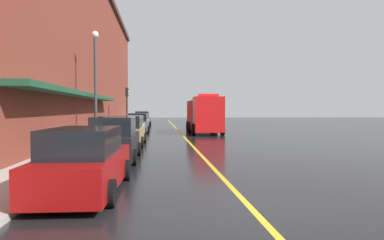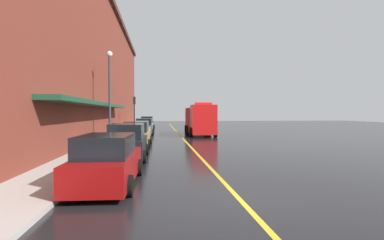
# 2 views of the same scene
# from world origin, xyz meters

# --- Properties ---
(ground_plane) EXTENTS (112.00, 112.00, 0.00)m
(ground_plane) POSITION_xyz_m (0.00, 25.00, 0.00)
(ground_plane) COLOR black
(sidewalk_left) EXTENTS (2.40, 70.00, 0.15)m
(sidewalk_left) POSITION_xyz_m (-6.20, 25.00, 0.07)
(sidewalk_left) COLOR #ADA8A0
(sidewalk_left) RESTS_ON ground
(lane_center_stripe) EXTENTS (0.16, 70.00, 0.01)m
(lane_center_stripe) POSITION_xyz_m (0.00, 25.00, 0.00)
(lane_center_stripe) COLOR gold
(lane_center_stripe) RESTS_ON ground
(brick_building_left) EXTENTS (9.52, 64.00, 14.90)m
(brick_building_left) POSITION_xyz_m (-11.57, 23.99, 7.46)
(brick_building_left) COLOR maroon
(brick_building_left) RESTS_ON ground
(parked_car_0) EXTENTS (2.14, 4.83, 1.73)m
(parked_car_0) POSITION_xyz_m (-4.00, 2.29, 0.81)
(parked_car_0) COLOR maroon
(parked_car_0) RESTS_ON ground
(parked_car_1) EXTENTS (2.09, 4.57, 1.88)m
(parked_car_1) POSITION_xyz_m (-3.92, 8.02, 0.87)
(parked_car_1) COLOR black
(parked_car_1) RESTS_ON ground
(parked_car_2) EXTENTS (2.09, 4.90, 1.81)m
(parked_car_2) POSITION_xyz_m (-3.88, 14.30, 0.84)
(parked_car_2) COLOR #A5844C
(parked_car_2) RESTS_ON ground
(parked_car_3) EXTENTS (1.97, 4.18, 1.70)m
(parked_car_3) POSITION_xyz_m (-4.01, 20.34, 0.79)
(parked_car_3) COLOR silver
(parked_car_3) RESTS_ON ground
(parked_car_4) EXTENTS (2.11, 4.22, 1.82)m
(parked_car_4) POSITION_xyz_m (-3.92, 26.17, 0.85)
(parked_car_4) COLOR #595B60
(parked_car_4) RESTS_ON ground
(parked_car_5) EXTENTS (2.05, 4.92, 1.68)m
(parked_car_5) POSITION_xyz_m (-4.05, 32.12, 0.79)
(parked_car_5) COLOR silver
(parked_car_5) RESTS_ON ground
(parked_car_6) EXTENTS (2.16, 4.42, 1.91)m
(parked_car_6) POSITION_xyz_m (-4.02, 37.47, 0.89)
(parked_car_6) COLOR #2D5133
(parked_car_6) RESTS_ON ground
(fire_truck) EXTENTS (2.78, 8.52, 3.48)m
(fire_truck) POSITION_xyz_m (2.16, 24.65, 1.66)
(fire_truck) COLOR red
(fire_truck) RESTS_ON ground
(parking_meter_0) EXTENTS (0.14, 0.18, 1.33)m
(parking_meter_0) POSITION_xyz_m (-5.35, 34.16, 1.06)
(parking_meter_0) COLOR #4C4C51
(parking_meter_0) RESTS_ON sidewalk_left
(parking_meter_1) EXTENTS (0.14, 0.18, 1.33)m
(parking_meter_1) POSITION_xyz_m (-5.35, 26.08, 1.06)
(parking_meter_1) COLOR #4C4C51
(parking_meter_1) RESTS_ON sidewalk_left
(street_lamp_left) EXTENTS (0.44, 0.44, 6.94)m
(street_lamp_left) POSITION_xyz_m (-5.95, 15.13, 4.40)
(street_lamp_left) COLOR #33383D
(street_lamp_left) RESTS_ON sidewalk_left
(traffic_light_near) EXTENTS (0.38, 0.36, 4.30)m
(traffic_light_near) POSITION_xyz_m (-5.29, 29.71, 3.16)
(traffic_light_near) COLOR #232326
(traffic_light_near) RESTS_ON sidewalk_left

